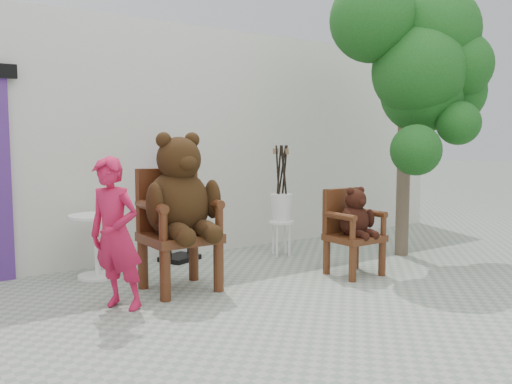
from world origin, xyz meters
TOP-DOWN VIEW (x-y plane):
  - ground_plane at (0.00, 0.00)m, footprint 60.00×60.00m
  - back_wall at (0.00, 3.10)m, footprint 9.00×1.00m
  - chair_big at (-1.10, 1.15)m, footprint 0.79×0.84m
  - chair_small at (0.80, 0.60)m, footprint 0.55×0.54m
  - person at (-1.88, 0.84)m, footprint 0.55×0.60m
  - cafe_table at (-1.63, 2.11)m, footprint 0.60×0.60m
  - display_stand at (-0.50, 2.35)m, footprint 0.55×0.49m
  - stool_bucket at (0.75, 1.87)m, footprint 0.32×0.32m
  - tree at (2.19, 0.79)m, footprint 2.12×1.58m

SIDE VIEW (x-z plane):
  - ground_plane at x=0.00m, z-range 0.00..0.00m
  - cafe_table at x=-1.63m, z-range 0.09..0.79m
  - display_stand at x=-0.50m, z-range -0.17..1.34m
  - chair_small at x=0.80m, z-range 0.09..1.10m
  - stool_bucket at x=0.75m, z-range -0.08..1.37m
  - person at x=-1.88m, z-range 0.00..1.38m
  - chair_big at x=-1.10m, z-range 0.09..1.70m
  - back_wall at x=0.00m, z-range 0.00..3.00m
  - tree at x=2.19m, z-range 0.78..4.33m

